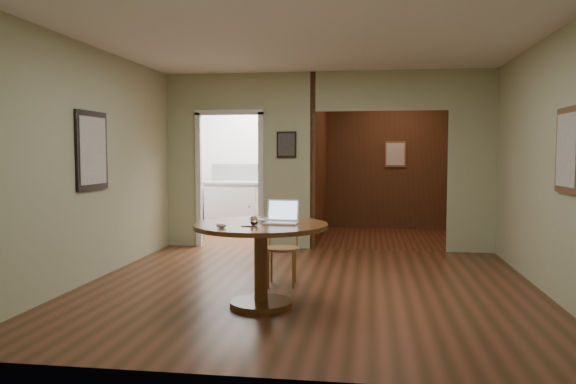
# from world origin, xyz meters

# --- Properties ---
(floor) EXTENTS (5.00, 5.00, 0.00)m
(floor) POSITION_xyz_m (0.00, 0.00, 0.00)
(floor) COLOR #3F2512
(floor) RESTS_ON ground
(room_shell) EXTENTS (5.20, 7.50, 5.00)m
(room_shell) POSITION_xyz_m (-0.47, 3.10, 1.29)
(room_shell) COLOR white
(room_shell) RESTS_ON ground
(dining_table) EXTENTS (1.28, 1.28, 0.80)m
(dining_table) POSITION_xyz_m (-0.36, -0.81, 0.59)
(dining_table) COLOR #613018
(dining_table) RESTS_ON ground
(chair) EXTENTS (0.40, 0.40, 0.91)m
(chair) POSITION_xyz_m (-0.30, 0.14, 0.51)
(chair) COLOR #A46D3A
(chair) RESTS_ON ground
(open_laptop) EXTENTS (0.33, 0.29, 0.22)m
(open_laptop) POSITION_xyz_m (-0.16, -0.75, 0.86)
(open_laptop) COLOR white
(open_laptop) RESTS_ON dining_table
(closed_laptop) EXTENTS (0.38, 0.27, 0.03)m
(closed_laptop) POSITION_xyz_m (-0.31, -0.68, 0.82)
(closed_laptop) COLOR silver
(closed_laptop) RESTS_ON dining_table
(mouse) EXTENTS (0.11, 0.07, 0.04)m
(mouse) POSITION_xyz_m (-0.65, -1.16, 0.82)
(mouse) COLOR white
(mouse) RESTS_ON dining_table
(wine_glass) EXTENTS (0.08, 0.08, 0.09)m
(wine_glass) POSITION_xyz_m (-0.40, -0.96, 0.85)
(wine_glass) COLOR white
(wine_glass) RESTS_ON dining_table
(pen) EXTENTS (0.14, 0.04, 0.01)m
(pen) POSITION_xyz_m (-0.42, -1.05, 0.81)
(pen) COLOR #0B1B52
(pen) RESTS_ON dining_table
(kitchen_cabinet) EXTENTS (2.06, 0.60, 0.94)m
(kitchen_cabinet) POSITION_xyz_m (-1.35, 4.20, 0.47)
(kitchen_cabinet) COLOR white
(kitchen_cabinet) RESTS_ON ground
(grocery_bag) EXTENTS (0.35, 0.33, 0.29)m
(grocery_bag) POSITION_xyz_m (-0.60, 4.20, 1.08)
(grocery_bag) COLOR beige
(grocery_bag) RESTS_ON kitchen_cabinet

